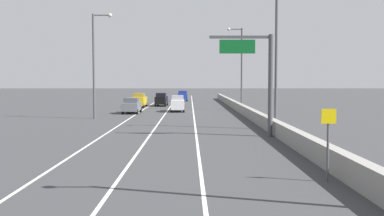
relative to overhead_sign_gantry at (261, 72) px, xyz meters
name	(u,v)px	position (x,y,z in m)	size (l,w,h in m)	color
ground_plane	(183,109)	(-6.20, 32.74, -4.73)	(320.00, 320.00, 0.00)	#38383A
lane_stripe_left	(138,113)	(-11.70, 23.74, -4.73)	(0.16, 130.00, 0.00)	silver
lane_stripe_center	(166,113)	(-8.20, 23.74, -4.73)	(0.16, 130.00, 0.00)	silver
lane_stripe_right	(194,113)	(-4.70, 23.74, -4.73)	(0.16, 130.00, 0.00)	silver
jersey_barrier_right	(260,119)	(1.34, 8.74, -4.18)	(0.60, 120.00, 1.10)	gray
overhead_sign_gantry	(261,72)	(0.00, 0.00, 0.00)	(4.68, 0.36, 7.50)	#47474C
speed_advisory_sign	(328,139)	(0.44, -15.08, -2.96)	(0.60, 0.11, 3.00)	#4C4C51
lamp_post_right_second	(273,53)	(1.82, 4.87, 1.68)	(2.14, 0.44, 11.28)	#4C4C51
lamp_post_right_third	(240,64)	(1.70, 29.25, 1.68)	(2.14, 0.44, 11.28)	#4C4C51
lamp_post_left_mid	(96,59)	(-15.26, 15.75, 1.68)	(2.14, 0.44, 11.28)	#4C4C51
car_white_0	(178,104)	(-6.78, 26.71, -3.66)	(1.90, 4.64, 2.14)	white
car_gray_1	(132,106)	(-12.43, 23.65, -3.75)	(2.03, 4.56, 1.95)	slate
car_blue_2	(183,96)	(-6.57, 57.16, -3.71)	(1.98, 4.79, 2.05)	#1E389E
car_yellow_3	(139,100)	(-12.88, 36.32, -3.66)	(2.04, 4.53, 2.15)	gold
car_black_4	(161,99)	(-9.71, 39.51, -3.67)	(1.93, 4.58, 2.13)	black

